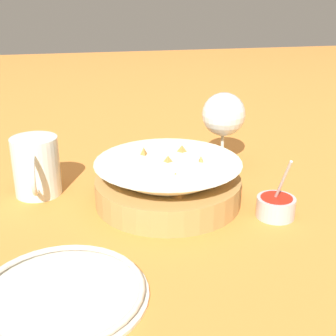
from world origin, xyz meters
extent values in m
plane|color=orange|center=(0.00, 0.00, 0.00)|extent=(4.00, 4.00, 0.00)
cylinder|color=#B2894C|center=(-0.03, -0.02, 0.02)|extent=(0.27, 0.27, 0.05)
cone|color=#EDE5C6|center=(-0.03, -0.02, 0.04)|extent=(0.27, 0.27, 0.08)
cylinder|color=#3D842D|center=(-0.03, -0.02, 0.03)|extent=(0.20, 0.20, 0.01)
pyramid|color=#B77A38|center=(0.03, -0.02, 0.06)|extent=(0.08, 0.06, 0.05)
pyramid|color=#B77A38|center=(-0.02, 0.04, 0.06)|extent=(0.07, 0.06, 0.06)
pyramid|color=#B77A38|center=(-0.07, 0.02, 0.06)|extent=(0.07, 0.08, 0.06)
pyramid|color=#B77A38|center=(-0.07, -0.05, 0.06)|extent=(0.07, 0.05, 0.06)
pyramid|color=#B77A38|center=(-0.03, -0.02, 0.06)|extent=(0.06, 0.07, 0.06)
cylinder|color=#B7B7BC|center=(0.07, 0.15, 0.02)|extent=(0.07, 0.07, 0.04)
cylinder|color=red|center=(0.07, 0.15, 0.02)|extent=(0.06, 0.06, 0.03)
cylinder|color=#B7B7BC|center=(0.08, 0.15, 0.07)|extent=(0.06, 0.01, 0.11)
cylinder|color=silver|center=(-0.19, 0.14, 0.00)|extent=(0.07, 0.07, 0.00)
cylinder|color=silver|center=(-0.19, 0.14, 0.04)|extent=(0.01, 0.01, 0.07)
sphere|color=silver|center=(-0.19, 0.14, 0.12)|extent=(0.09, 0.09, 0.09)
sphere|color=#E5B77F|center=(-0.19, 0.14, 0.11)|extent=(0.06, 0.06, 0.06)
cylinder|color=silver|center=(-0.11, -0.26, 0.06)|extent=(0.09, 0.09, 0.11)
cylinder|color=#935119|center=(-0.11, -0.26, 0.04)|extent=(0.07, 0.07, 0.08)
torus|color=silver|center=(-0.06, -0.26, 0.06)|extent=(0.08, 0.01, 0.08)
cylinder|color=silver|center=(0.22, -0.21, 0.00)|extent=(0.23, 0.23, 0.01)
torus|color=silver|center=(0.22, -0.21, 0.01)|extent=(0.22, 0.22, 0.01)
camera|label=1|loc=(0.74, -0.17, 0.38)|focal=50.00mm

